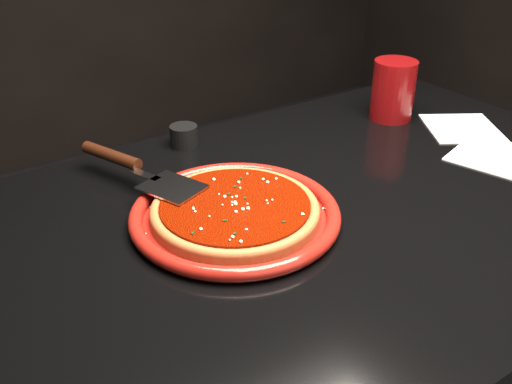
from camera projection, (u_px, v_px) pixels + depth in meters
table at (326, 359)px, 1.16m from camera, size 1.20×0.80×0.75m
plate at (235, 214)px, 0.90m from camera, size 0.39×0.39×0.02m
pizza_crust at (235, 212)px, 0.90m from camera, size 0.31×0.31×0.01m
pizza_crust_rim at (235, 208)px, 0.90m from camera, size 0.31×0.31×0.02m
pizza_sauce at (235, 206)px, 0.90m from camera, size 0.27×0.27×0.01m
parmesan_dusting at (235, 202)px, 0.89m from camera, size 0.23×0.23×0.01m
basil_flecks at (235, 203)px, 0.89m from camera, size 0.21×0.21×0.00m
pizza_server at (140, 168)px, 0.98m from camera, size 0.21×0.34×0.02m
cup at (393, 90)px, 1.26m from camera, size 0.12×0.12×0.13m
napkin_a at (498, 157)px, 1.11m from camera, size 0.20×0.20×0.00m
napkin_b at (462, 128)px, 1.23m from camera, size 0.21×0.21×0.00m
ramekin at (184, 136)px, 1.15m from camera, size 0.06×0.06×0.04m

